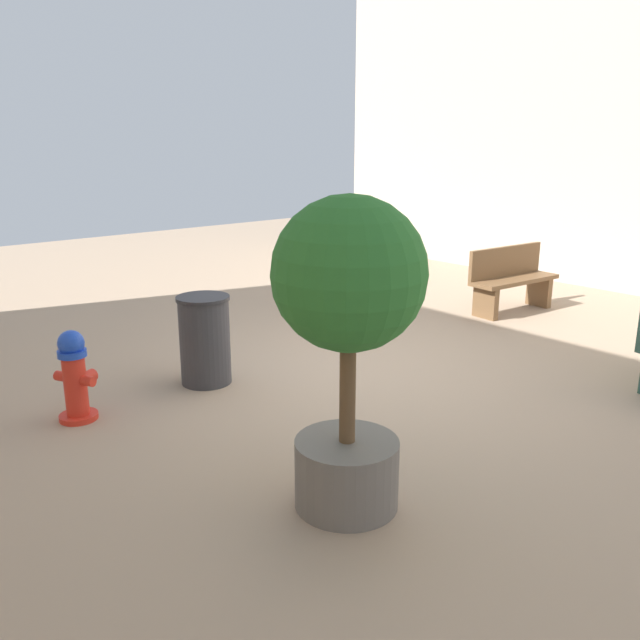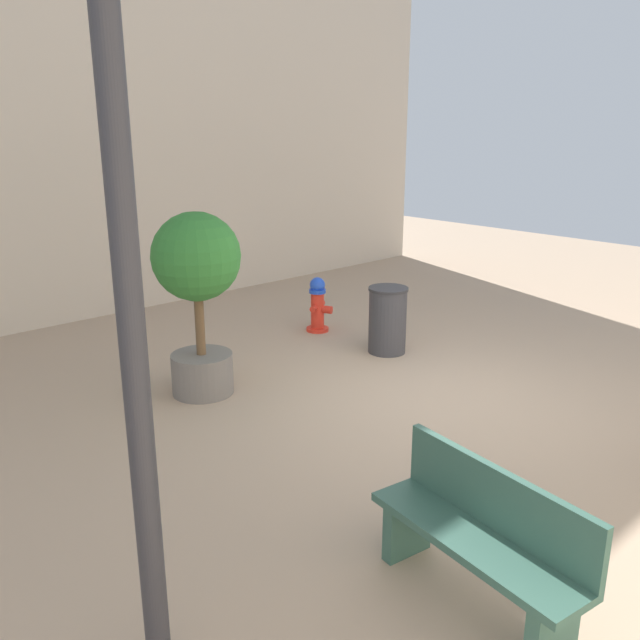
# 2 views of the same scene
# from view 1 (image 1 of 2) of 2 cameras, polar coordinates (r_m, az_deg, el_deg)

# --- Properties ---
(ground_plane) EXTENTS (23.40, 23.40, 0.00)m
(ground_plane) POSITION_cam_1_polar(r_m,az_deg,el_deg) (7.31, 3.45, -4.35)
(ground_plane) COLOR tan
(fire_hydrant) EXTENTS (0.41, 0.42, 0.85)m
(fire_hydrant) POSITION_cam_1_polar(r_m,az_deg,el_deg) (6.32, -20.55, -4.54)
(fire_hydrant) COLOR red
(fire_hydrant) RESTS_ON ground_plane
(bench_near) EXTENTS (1.55, 0.58, 0.95)m
(bench_near) POSITION_cam_1_polar(r_m,az_deg,el_deg) (10.05, 16.29, 3.47)
(bench_near) COLOR brown
(bench_near) RESTS_ON ground_plane
(planter_tree) EXTENTS (1.01, 1.01, 2.16)m
(planter_tree) POSITION_cam_1_polar(r_m,az_deg,el_deg) (4.25, 2.49, 0.33)
(planter_tree) COLOR slate
(planter_tree) RESTS_ON ground_plane
(trash_bin) EXTENTS (0.55, 0.55, 0.93)m
(trash_bin) POSITION_cam_1_polar(r_m,az_deg,el_deg) (6.90, -9.99, -1.70)
(trash_bin) COLOR #38383D
(trash_bin) RESTS_ON ground_plane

